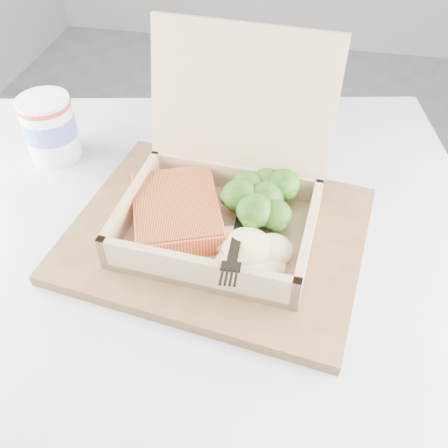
% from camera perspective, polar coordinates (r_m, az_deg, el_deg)
% --- Properties ---
extents(cafe_table, '(0.90, 0.90, 0.72)m').
position_cam_1_polar(cafe_table, '(0.76, -2.79, -13.18)').
color(cafe_table, black).
rests_on(cafe_table, floor).
extents(serving_tray, '(0.39, 0.33, 0.02)m').
position_cam_1_polar(serving_tray, '(0.63, -0.76, -1.10)').
color(serving_tray, brown).
rests_on(serving_tray, cafe_table).
extents(takeout_container, '(0.25, 0.24, 0.22)m').
position_cam_1_polar(takeout_container, '(0.61, 0.18, 4.64)').
color(takeout_container, tan).
rests_on(takeout_container, serving_tray).
extents(salmon_fillet, '(0.14, 0.16, 0.03)m').
position_cam_1_polar(salmon_fillet, '(0.62, -5.46, 1.47)').
color(salmon_fillet, '#FF5E31').
rests_on(salmon_fillet, takeout_container).
extents(broccoli_pile, '(0.11, 0.11, 0.04)m').
position_cam_1_polar(broccoli_pile, '(0.62, 4.74, 2.57)').
color(broccoli_pile, '#397219').
rests_on(broccoli_pile, takeout_container).
extents(mashed_potatoes, '(0.10, 0.08, 0.03)m').
position_cam_1_polar(mashed_potatoes, '(0.57, 2.63, -2.74)').
color(mashed_potatoes, beige).
rests_on(mashed_potatoes, takeout_container).
extents(plastic_fork, '(0.03, 0.15, 0.03)m').
position_cam_1_polar(plastic_fork, '(0.58, 1.66, -0.30)').
color(plastic_fork, black).
rests_on(plastic_fork, mashed_potatoes).
extents(paper_cup, '(0.08, 0.08, 0.10)m').
position_cam_1_polar(paper_cup, '(0.79, -19.32, 10.50)').
color(paper_cup, silver).
rests_on(paper_cup, cafe_table).
extents(receipt, '(0.09, 0.14, 0.00)m').
position_cam_1_polar(receipt, '(0.78, 2.55, 8.13)').
color(receipt, white).
rests_on(receipt, cafe_table).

